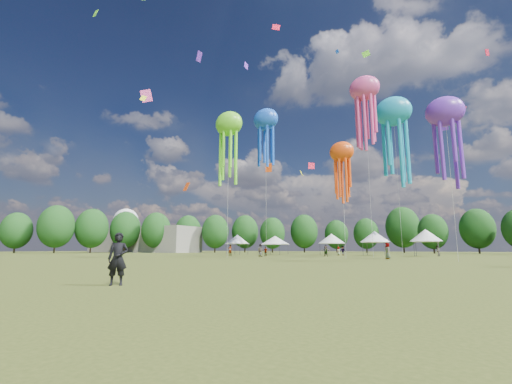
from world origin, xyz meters
The scene contains 10 objects.
ground centered at (0.00, 0.00, 0.00)m, with size 300.00×300.00×0.00m, color #384416.
observer_main centered at (7.65, -2.54, 0.87)m, with size 0.64×0.42×1.75m, color black.
spectator_near centered at (-7.50, 35.07, 0.93)m, with size 0.90×0.70×1.86m, color gray.
spectators_far centered at (1.58, 45.06, 0.87)m, with size 30.87×21.06×1.92m.
festival_tents centered at (-4.05, 53.49, 3.16)m, with size 40.35×9.57×4.31m.
show_kites centered at (3.99, 41.61, 19.93)m, with size 32.23×25.92×27.38m.
small_kites centered at (-0.17, 42.12, 29.77)m, with size 77.08×56.70×37.82m.
treeline centered at (-3.87, 62.51, 6.54)m, with size 201.57×95.24×13.43m.
hangar centered at (-72.00, 72.00, 4.00)m, with size 40.00×12.00×8.00m, color gray.
radome centered at (-88.00, 78.00, 9.99)m, with size 9.00×9.00×16.00m.
Camera 1 is at (17.44, -10.53, 1.20)m, focal length 24.34 mm.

